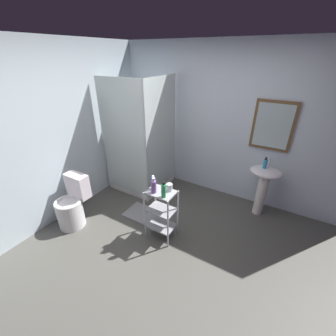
% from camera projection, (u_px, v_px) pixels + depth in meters
% --- Properties ---
extents(ground_plane, '(4.20, 4.20, 0.02)m').
position_uv_depth(ground_plane, '(164.00, 257.00, 2.80)').
color(ground_plane, '#4F4E48').
extents(wall_back, '(4.20, 0.14, 2.50)m').
position_uv_depth(wall_back, '(222.00, 125.00, 3.62)').
color(wall_back, silver).
rests_on(wall_back, ground_plane).
extents(wall_left, '(0.10, 4.20, 2.50)m').
position_uv_depth(wall_left, '(50.00, 138.00, 3.05)').
color(wall_left, silver).
rests_on(wall_left, ground_plane).
extents(shower_stall, '(0.92, 0.92, 2.00)m').
position_uv_depth(shower_stall, '(143.00, 165.00, 4.04)').
color(shower_stall, white).
rests_on(shower_stall, ground_plane).
extents(pedestal_sink, '(0.46, 0.37, 0.81)m').
position_uv_depth(pedestal_sink, '(264.00, 182.00, 3.30)').
color(pedestal_sink, white).
rests_on(pedestal_sink, ground_plane).
extents(sink_faucet, '(0.03, 0.03, 0.10)m').
position_uv_depth(sink_faucet, '(269.00, 162.00, 3.26)').
color(sink_faucet, silver).
rests_on(sink_faucet, pedestal_sink).
extents(toilet, '(0.37, 0.49, 0.76)m').
position_uv_depth(toilet, '(72.00, 206.00, 3.21)').
color(toilet, white).
rests_on(toilet, ground_plane).
extents(storage_cart, '(0.38, 0.28, 0.74)m').
position_uv_depth(storage_cart, '(161.00, 211.00, 2.92)').
color(storage_cart, silver).
rests_on(storage_cart, ground_plane).
extents(hand_soap_bottle, '(0.06, 0.06, 0.17)m').
position_uv_depth(hand_soap_bottle, '(265.00, 164.00, 3.17)').
color(hand_soap_bottle, '#389ED1').
rests_on(hand_soap_bottle, pedestal_sink).
extents(conditioner_bottle_purple, '(0.07, 0.07, 0.21)m').
position_uv_depth(conditioner_bottle_purple, '(154.00, 186.00, 2.73)').
color(conditioner_bottle_purple, '#8155A4').
rests_on(conditioner_bottle_purple, storage_cart).
extents(shampoo_bottle_blue, '(0.06, 0.06, 0.19)m').
position_uv_depth(shampoo_bottle_blue, '(153.00, 183.00, 2.80)').
color(shampoo_bottle_blue, '#3650BE').
rests_on(shampoo_bottle_blue, storage_cart).
extents(body_wash_bottle_green, '(0.06, 0.06, 0.21)m').
position_uv_depth(body_wash_bottle_green, '(164.00, 190.00, 2.64)').
color(body_wash_bottle_green, green).
rests_on(body_wash_bottle_green, storage_cart).
extents(rinse_cup, '(0.08, 0.08, 0.10)m').
position_uv_depth(rinse_cup, '(169.00, 187.00, 2.78)').
color(rinse_cup, silver).
rests_on(rinse_cup, storage_cart).
extents(bath_mat, '(0.60, 0.40, 0.02)m').
position_uv_depth(bath_mat, '(144.00, 214.00, 3.51)').
color(bath_mat, gray).
rests_on(bath_mat, ground_plane).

